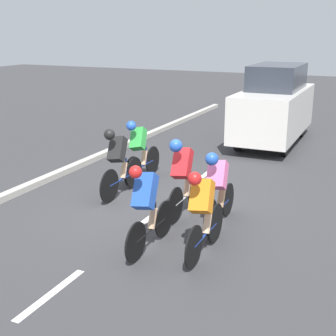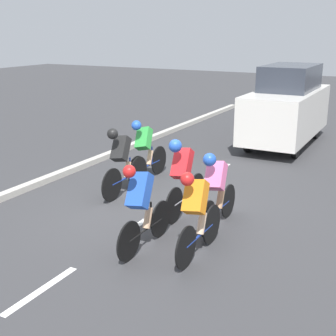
# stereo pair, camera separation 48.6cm
# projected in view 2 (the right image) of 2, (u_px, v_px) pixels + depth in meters

# --- Properties ---
(ground_plane) EXTENTS (60.00, 60.00, 0.00)m
(ground_plane) POSITION_uv_depth(u_px,v_px,m) (162.00, 209.00, 9.32)
(ground_plane) COLOR #38383A
(lane_stripe_near) EXTENTS (0.12, 1.40, 0.01)m
(lane_stripe_near) POSITION_uv_depth(u_px,v_px,m) (41.00, 290.00, 6.41)
(lane_stripe_near) COLOR white
(lane_stripe_near) RESTS_ON ground
(lane_stripe_mid) EXTENTS (0.12, 1.40, 0.01)m
(lane_stripe_mid) POSITION_uv_depth(u_px,v_px,m) (156.00, 213.00, 9.12)
(lane_stripe_mid) COLOR white
(lane_stripe_mid) RESTS_ON ground
(lane_stripe_far) EXTENTS (0.12, 1.40, 0.01)m
(lane_stripe_far) POSITION_uv_depth(u_px,v_px,m) (218.00, 171.00, 11.82)
(lane_stripe_far) COLOR white
(lane_stripe_far) RESTS_ON ground
(curb) EXTENTS (0.20, 25.50, 0.14)m
(curb) POSITION_uv_depth(u_px,v_px,m) (33.00, 185.00, 10.55)
(curb) COLOR #B7B2A8
(curb) RESTS_ON ground
(cyclist_red) EXTENTS (0.38, 1.66, 1.54)m
(cyclist_red) POSITION_uv_depth(u_px,v_px,m) (183.00, 175.00, 8.76)
(cyclist_red) COLOR black
(cyclist_red) RESTS_ON ground
(cyclist_black) EXTENTS (0.40, 1.74, 1.50)m
(cyclist_black) POSITION_uv_depth(u_px,v_px,m) (122.00, 160.00, 9.90)
(cyclist_black) COLOR black
(cyclist_black) RESTS_ON ground
(cyclist_orange) EXTENTS (0.39, 1.64, 1.45)m
(cyclist_orange) POSITION_uv_depth(u_px,v_px,m) (197.00, 212.00, 7.16)
(cyclist_orange) COLOR black
(cyclist_orange) RESTS_ON ground
(cyclist_blue) EXTENTS (0.40, 1.64, 1.48)m
(cyclist_blue) POSITION_uv_depth(u_px,v_px,m) (141.00, 205.00, 7.40)
(cyclist_blue) COLOR black
(cyclist_blue) RESTS_ON ground
(cyclist_green) EXTENTS (0.42, 1.73, 1.47)m
(cyclist_green) POSITION_uv_depth(u_px,v_px,m) (145.00, 149.00, 10.87)
(cyclist_green) COLOR black
(cyclist_green) RESTS_ON ground
(cyclist_pink) EXTENTS (0.38, 1.62, 1.44)m
(cyclist_pink) POSITION_uv_depth(u_px,v_px,m) (216.00, 187.00, 8.23)
(cyclist_pink) COLOR black
(cyclist_pink) RESTS_ON ground
(support_car) EXTENTS (1.70, 4.44, 2.41)m
(support_car) POSITION_uv_depth(u_px,v_px,m) (287.00, 106.00, 14.19)
(support_car) COLOR black
(support_car) RESTS_ON ground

